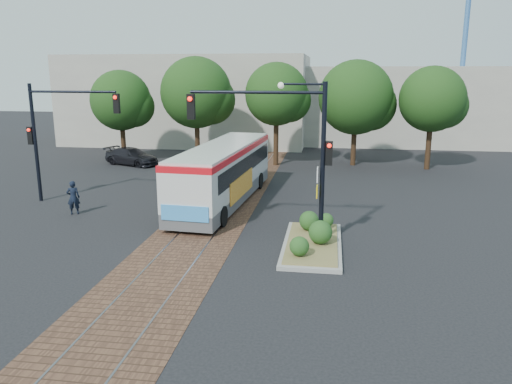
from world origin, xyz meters
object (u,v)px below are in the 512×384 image
Objects in this scene: city_bus at (224,171)px; signal_pole_main at (290,138)px; officer at (73,198)px; traffic_island at (313,238)px; signal_pole_left at (54,127)px; parked_car at (132,156)px.

city_bus is 1.88× the size of signal_pole_main.
city_bus is 7.45m from signal_pole_main.
city_bus reaches higher than officer.
signal_pole_main is at bearing 174.64° from traffic_island.
signal_pole_main reaches higher than officer.
signal_pole_left is (-8.41, -1.08, 2.20)m from city_bus.
officer is 0.38× the size of parked_car.
traffic_island is at bearing -117.21° from parked_car.
signal_pole_main is at bearing 144.64° from officer.
city_bus is at bearing 123.00° from signal_pole_main.
city_bus is 7.00× the size of officer.
parked_car is (-0.45, 10.57, -3.25)m from signal_pole_left.
parked_car is at bearing 137.31° from city_bus.
signal_pole_left is at bearing 159.64° from traffic_island.
signal_pole_left reaches higher than city_bus.
city_bus is at bearing 128.66° from traffic_island.
parked_car is at bearing 129.50° from signal_pole_main.
traffic_island is 0.87× the size of signal_pole_main.
traffic_island is (4.78, -5.97, -1.33)m from city_bus.
officer reaches higher than traffic_island.
signal_pole_left reaches higher than officer.
signal_pole_left is 4.16m from officer.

